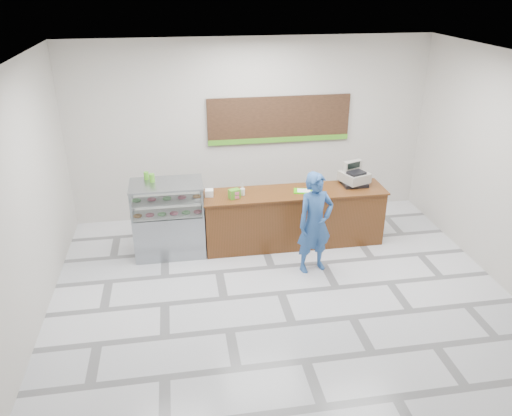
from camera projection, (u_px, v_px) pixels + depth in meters
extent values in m
plane|color=silver|center=(281.00, 293.00, 7.76)|extent=(7.00, 7.00, 0.00)
plane|color=beige|center=(251.00, 130.00, 9.70)|extent=(7.00, 0.00, 7.00)
plane|color=silver|center=(287.00, 62.00, 6.28)|extent=(7.00, 7.00, 0.00)
cube|color=#5D2C14|center=(294.00, 218.00, 9.01)|extent=(3.20, 0.70, 1.00)
cube|color=#5D2C14|center=(294.00, 192.00, 8.79)|extent=(3.26, 0.76, 0.03)
cube|color=gray|center=(170.00, 232.00, 8.73)|extent=(1.20, 0.70, 0.80)
cube|color=white|center=(167.00, 199.00, 8.45)|extent=(1.20, 0.70, 0.50)
cube|color=gray|center=(166.00, 184.00, 8.34)|extent=(1.22, 0.72, 0.03)
cube|color=silver|center=(168.00, 211.00, 8.55)|extent=(1.14, 0.64, 0.02)
cube|color=silver|center=(167.00, 198.00, 8.45)|extent=(1.14, 0.64, 0.02)
torus|color=#A46B34|center=(138.00, 214.00, 8.37)|extent=(0.15, 0.15, 0.05)
torus|color=#DC627E|center=(150.00, 213.00, 8.40)|extent=(0.15, 0.15, 0.05)
torus|color=#7FD87D|center=(162.00, 212.00, 8.43)|extent=(0.15, 0.15, 0.05)
torus|color=#DC627E|center=(174.00, 211.00, 8.46)|extent=(0.15, 0.15, 0.05)
torus|color=#7FD87D|center=(186.00, 210.00, 8.49)|extent=(0.15, 0.15, 0.05)
torus|color=#DC627E|center=(198.00, 209.00, 8.52)|extent=(0.15, 0.15, 0.05)
torus|color=#7FD87D|center=(137.00, 197.00, 8.40)|extent=(0.15, 0.15, 0.05)
torus|color=#DC627E|center=(152.00, 196.00, 8.44)|extent=(0.15, 0.15, 0.05)
torus|color=#7FD87D|center=(167.00, 195.00, 8.48)|extent=(0.15, 0.15, 0.05)
torus|color=#DC627E|center=(182.00, 194.00, 8.52)|extent=(0.15, 0.15, 0.05)
torus|color=#A46B34|center=(196.00, 193.00, 8.55)|extent=(0.15, 0.15, 0.05)
cube|color=black|center=(279.00, 119.00, 9.66)|extent=(2.80, 0.05, 0.90)
cube|color=#4B9A22|center=(279.00, 140.00, 9.80)|extent=(2.80, 0.02, 0.10)
cube|color=black|center=(354.00, 183.00, 9.06)|extent=(0.43, 0.43, 0.06)
cube|color=gray|center=(354.00, 177.00, 9.01)|extent=(0.56, 0.57, 0.17)
cube|color=black|center=(356.00, 173.00, 8.89)|extent=(0.36, 0.31, 0.04)
cube|color=gray|center=(353.00, 165.00, 9.05)|extent=(0.38, 0.23, 0.17)
cube|color=black|center=(354.00, 165.00, 8.99)|extent=(0.27, 0.11, 0.11)
cube|color=black|center=(358.00, 185.00, 9.00)|extent=(0.08, 0.17, 0.04)
cube|color=#37C306|center=(303.00, 191.00, 8.78)|extent=(0.36, 0.30, 0.02)
cube|color=white|center=(304.00, 190.00, 8.78)|extent=(0.26, 0.21, 0.00)
cube|color=white|center=(209.00, 193.00, 8.57)|extent=(0.15, 0.15, 0.12)
cylinder|color=silver|center=(243.00, 192.00, 8.62)|extent=(0.08, 0.08, 0.12)
cube|color=#4B9A22|center=(234.00, 194.00, 8.48)|extent=(0.21, 0.18, 0.16)
cylinder|color=#DC627E|center=(308.00, 191.00, 8.79)|extent=(0.14, 0.14, 0.00)
cylinder|color=#4B9A22|center=(146.00, 176.00, 8.47)|extent=(0.08, 0.08, 0.13)
cylinder|color=#4B9A22|center=(152.00, 178.00, 8.37)|extent=(0.09, 0.09, 0.14)
imported|color=#295190|center=(315.00, 223.00, 8.04)|extent=(0.71, 0.55, 1.72)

